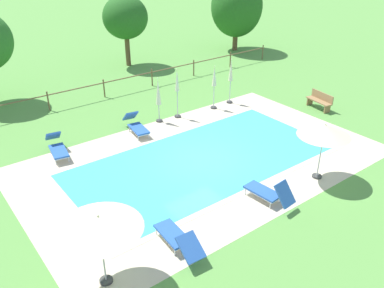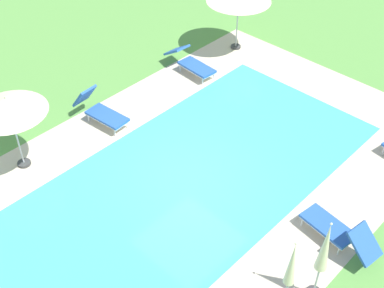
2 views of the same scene
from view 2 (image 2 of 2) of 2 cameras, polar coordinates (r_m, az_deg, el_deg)
The scene contains 10 objects.
ground_plane at distance 13.75m, azimuth -0.32°, elevation -3.92°, with size 160.00×160.00×0.00m, color #599342.
pool_deck_paving at distance 13.74m, azimuth -0.32°, elevation -3.91°, with size 14.50×8.86×0.01m, color beige.
swimming_pool_water at distance 13.74m, azimuth -0.32°, elevation -3.90°, with size 10.87×5.23×0.01m, color #42CCD6.
pool_coping_rim at distance 13.74m, azimuth -0.32°, elevation -3.89°, with size 11.35×5.71×0.01m.
sun_lounger_north_near_steps at distance 12.50m, azimuth 15.71°, elevation -9.15°, with size 0.87×2.02×0.89m.
sun_lounger_north_mid at distance 17.73m, azimuth -0.13°, elevation 8.92°, with size 0.74×2.07×0.79m.
sun_lounger_north_end at distance 15.65m, azimuth -9.98°, elevation 3.63°, with size 0.76×1.88×1.00m.
patio_umbrella_open_foreground at distance 13.71m, azimuth -19.50°, elevation 4.02°, with size 1.93×1.93×2.25m.
patio_umbrella_closed_row_west at distance 10.68m, azimuth 14.25°, elevation -11.35°, with size 0.32×0.32×2.25m.
patio_umbrella_closed_row_mid_east at distance 9.96m, azimuth 10.63°, elevation -13.87°, with size 0.32×0.32×2.52m.
Camera 2 is at (7.11, 6.84, 9.57)m, focal length 48.77 mm.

